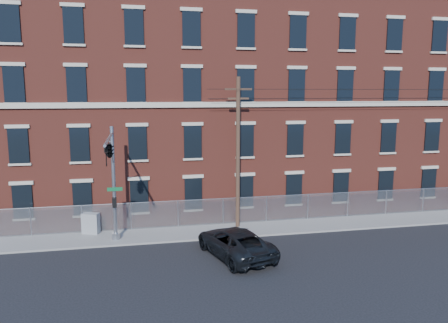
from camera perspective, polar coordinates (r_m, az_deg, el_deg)
name	(u,v)px	position (r m, az deg, el deg)	size (l,w,h in m)	color
ground	(226,261)	(24.37, 0.21, -12.89)	(140.00, 140.00, 0.00)	black
sidewalk	(376,221)	(33.08, 19.30, -7.36)	(65.00, 3.00, 0.12)	gray
mill_building	(326,104)	(39.72, 13.28, 7.41)	(55.30, 14.32, 16.30)	maroon
chain_link_fence	(367,203)	(33.90, 18.26, -5.16)	(59.06, 0.06, 1.85)	#A5A8AD
traffic_signal_mast	(111,161)	(24.63, -14.64, 0.07)	(0.90, 6.75, 7.00)	#9EA0A5
utility_pole_near	(238,150)	(28.76, 1.84, 1.51)	(1.80, 0.28, 10.00)	#4C3326
pickup_truck	(235,242)	(24.75, 1.45, -10.57)	(2.64, 5.72, 1.59)	black
utility_cabinet	(91,223)	(29.49, -17.07, -7.76)	(1.06, 0.53, 1.33)	gray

